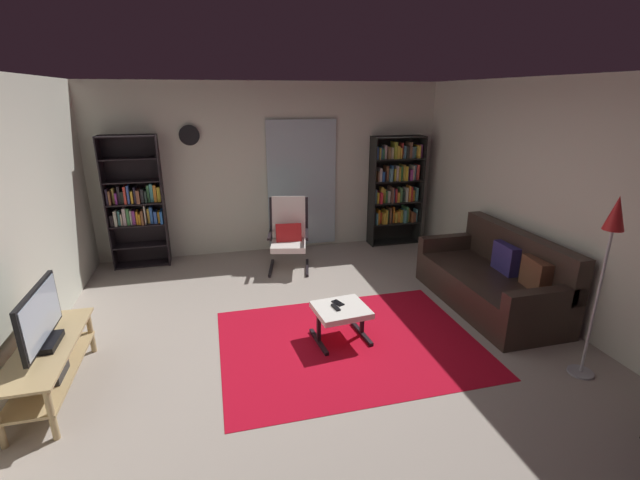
% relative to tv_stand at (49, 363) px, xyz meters
% --- Properties ---
extents(ground_plane, '(7.02, 7.02, 0.00)m').
position_rel_tv_stand_xyz_m(ground_plane, '(2.36, 0.29, -0.30)').
color(ground_plane, '#A6998D').
extents(wall_back, '(5.60, 0.06, 2.60)m').
position_rel_tv_stand_xyz_m(wall_back, '(2.36, 3.19, 1.00)').
color(wall_back, silver).
rests_on(wall_back, ground).
extents(wall_right, '(0.06, 6.00, 2.60)m').
position_rel_tv_stand_xyz_m(wall_right, '(5.06, 0.29, 1.00)').
color(wall_right, silver).
rests_on(wall_right, ground).
extents(glass_door_panel, '(1.10, 0.01, 2.00)m').
position_rel_tv_stand_xyz_m(glass_door_panel, '(2.81, 3.13, 0.75)').
color(glass_door_panel, silver).
extents(area_rug, '(2.57, 1.94, 0.01)m').
position_rel_tv_stand_xyz_m(area_rug, '(2.66, 0.13, -0.30)').
color(area_rug, red).
rests_on(area_rug, ground).
extents(tv_stand, '(0.44, 1.28, 0.45)m').
position_rel_tv_stand_xyz_m(tv_stand, '(0.00, 0.00, 0.00)').
color(tv_stand, tan).
rests_on(tv_stand, ground).
extents(television, '(0.20, 0.81, 0.51)m').
position_rel_tv_stand_xyz_m(television, '(0.00, 0.02, 0.39)').
color(television, black).
rests_on(television, tv_stand).
extents(bookshelf_near_tv, '(0.77, 0.30, 1.89)m').
position_rel_tv_stand_xyz_m(bookshelf_near_tv, '(0.35, 2.96, 0.63)').
color(bookshelf_near_tv, black).
rests_on(bookshelf_near_tv, ground).
extents(bookshelf_near_sofa, '(0.86, 0.30, 1.78)m').
position_rel_tv_stand_xyz_m(bookshelf_near_sofa, '(4.35, 2.99, 0.66)').
color(bookshelf_near_sofa, black).
rests_on(bookshelf_near_sofa, ground).
extents(leather_sofa, '(0.89, 1.91, 0.89)m').
position_rel_tv_stand_xyz_m(leather_sofa, '(4.58, 0.53, 0.01)').
color(leather_sofa, '#30241D').
rests_on(leather_sofa, ground).
extents(lounge_armchair, '(0.69, 0.76, 1.02)m').
position_rel_tv_stand_xyz_m(lounge_armchair, '(2.44, 2.33, 0.23)').
color(lounge_armchair, black).
rests_on(lounge_armchair, ground).
extents(ottoman, '(0.57, 0.53, 0.37)m').
position_rel_tv_stand_xyz_m(ottoman, '(2.59, 0.22, 0.00)').
color(ottoman, white).
rests_on(ottoman, ground).
extents(tv_remote, '(0.07, 0.15, 0.02)m').
position_rel_tv_stand_xyz_m(tv_remote, '(2.53, 0.22, 0.08)').
color(tv_remote, black).
rests_on(tv_remote, ottoman).
extents(cell_phone, '(0.12, 0.16, 0.01)m').
position_rel_tv_stand_xyz_m(cell_phone, '(2.58, 0.31, 0.07)').
color(cell_phone, black).
rests_on(cell_phone, ottoman).
extents(floor_lamp_by_sofa, '(0.22, 0.22, 1.65)m').
position_rel_tv_stand_xyz_m(floor_lamp_by_sofa, '(4.54, -0.87, 0.98)').
color(floor_lamp_by_sofa, '#A5A5AD').
rests_on(floor_lamp_by_sofa, ground).
extents(wall_clock, '(0.29, 0.03, 0.29)m').
position_rel_tv_stand_xyz_m(wall_clock, '(1.16, 3.12, 1.55)').
color(wall_clock, silver).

